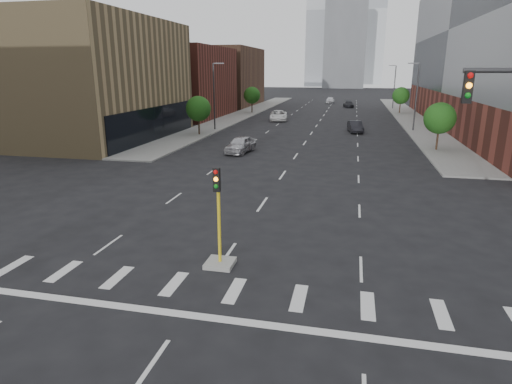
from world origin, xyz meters
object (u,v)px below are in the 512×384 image
(car_near_left, at_px, (240,144))
(car_distant, at_px, (330,100))
(car_mid_right, at_px, (355,127))
(car_deep_right, at_px, (348,104))
(median_traffic_signal, at_px, (219,245))
(car_far_left, at_px, (279,115))

(car_near_left, bearing_deg, car_distant, 93.45)
(car_near_left, xyz_separation_m, car_mid_right, (11.45, 17.54, -0.08))
(car_near_left, xyz_separation_m, car_deep_right, (9.96, 57.53, -0.12))
(car_near_left, height_order, car_mid_right, car_near_left)
(median_traffic_signal, xyz_separation_m, car_mid_right, (5.68, 43.18, -0.21))
(car_far_left, xyz_separation_m, car_distant, (6.28, 39.38, -0.02))
(car_mid_right, bearing_deg, car_deep_right, 82.63)
(median_traffic_signal, relative_size, car_deep_right, 0.89)
(car_near_left, bearing_deg, car_far_left, 99.85)
(car_far_left, relative_size, car_deep_right, 1.21)
(car_near_left, distance_m, car_far_left, 29.00)
(median_traffic_signal, distance_m, car_far_left, 55.05)
(car_mid_right, xyz_separation_m, car_deep_right, (-1.50, 39.98, -0.04))
(car_near_left, xyz_separation_m, car_far_left, (-1.01, 28.99, -0.00))
(car_far_left, distance_m, car_deep_right, 30.57)
(car_mid_right, bearing_deg, car_distant, 87.41)
(car_near_left, bearing_deg, median_traffic_signal, -69.44)
(car_mid_right, height_order, car_deep_right, car_mid_right)
(median_traffic_signal, xyz_separation_m, car_distant, (-0.51, 94.01, -0.16))
(median_traffic_signal, xyz_separation_m, car_deep_right, (4.18, 83.16, -0.25))
(car_deep_right, bearing_deg, car_mid_right, -94.76)
(median_traffic_signal, height_order, car_mid_right, median_traffic_signal)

